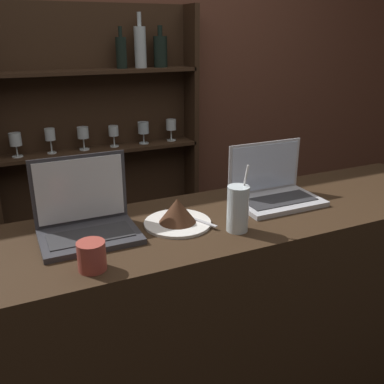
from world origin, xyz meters
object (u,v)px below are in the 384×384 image
(laptop_near, at_px, (86,218))
(water_glass, at_px, (238,209))
(cake_plate, at_px, (177,214))
(coffee_cup, at_px, (92,256))
(laptop_far, at_px, (273,189))

(laptop_near, bearing_deg, water_glass, -20.93)
(cake_plate, distance_m, coffee_cup, 0.37)
(laptop_far, bearing_deg, laptop_near, 179.92)
(cake_plate, bearing_deg, laptop_far, 6.80)
(laptop_far, height_order, water_glass, water_glass)
(laptop_near, relative_size, water_glass, 1.38)
(cake_plate, bearing_deg, laptop_near, 170.14)
(laptop_far, height_order, coffee_cup, laptop_far)
(laptop_near, relative_size, laptop_far, 0.95)
(water_glass, height_order, coffee_cup, water_glass)
(laptop_near, distance_m, coffee_cup, 0.22)
(cake_plate, distance_m, water_glass, 0.20)
(laptop_far, relative_size, water_glass, 1.45)
(cake_plate, xyz_separation_m, coffee_cup, (-0.32, -0.17, 0.00))
(water_glass, bearing_deg, laptop_near, 159.07)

